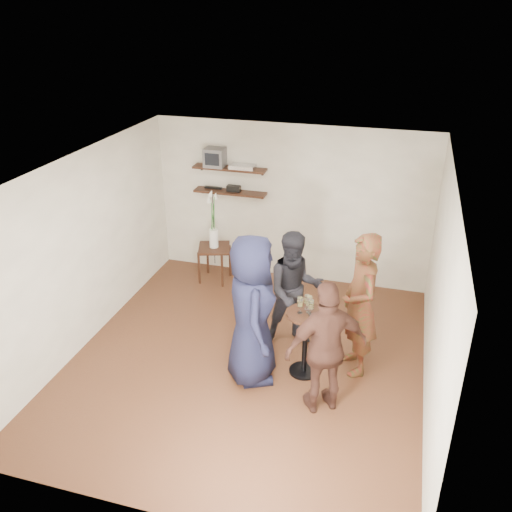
{
  "coord_description": "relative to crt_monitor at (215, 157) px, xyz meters",
  "views": [
    {
      "loc": [
        1.73,
        -5.6,
        4.35
      ],
      "look_at": [
        0.01,
        0.4,
        1.34
      ],
      "focal_mm": 38.0,
      "sensor_mm": 36.0,
      "label": 1
    }
  ],
  "objects": [
    {
      "name": "power_strip",
      "position": [
        -0.07,
        0.05,
        -0.54
      ],
      "size": [
        0.3,
        0.05,
        0.03
      ],
      "primitive_type": "cube",
      "color": "black",
      "rests_on": "shelf_lower"
    },
    {
      "name": "vase_lilies",
      "position": [
        0.07,
        -0.37,
        -1.09
      ],
      "size": [
        0.2,
        0.2,
        1.02
      ],
      "rotation": [
        0.0,
        0.0,
        0.31
      ],
      "color": "white",
      "rests_on": "side_table"
    },
    {
      "name": "shelf_upper",
      "position": [
        0.24,
        0.0,
        -0.17
      ],
      "size": [
        1.2,
        0.25,
        0.04
      ],
      "primitive_type": "cube",
      "color": "black",
      "rests_on": "room"
    },
    {
      "name": "shelf_lower",
      "position": [
        0.24,
        0.0,
        -0.57
      ],
      "size": [
        1.2,
        0.25,
        0.04
      ],
      "primitive_type": "cube",
      "color": "black",
      "rests_on": "room"
    },
    {
      "name": "drinks_table",
      "position": [
        2.01,
        -2.42,
        -1.45
      ],
      "size": [
        0.48,
        0.48,
        0.89
      ],
      "color": "black",
      "rests_on": "room"
    },
    {
      "name": "room",
      "position": [
        1.24,
        -2.38,
        -0.72
      ],
      "size": [
        4.58,
        5.08,
        2.68
      ],
      "color": "#3F1F14",
      "rests_on": "ground"
    },
    {
      "name": "wine_glass_fr",
      "position": [
        2.07,
        -2.46,
        -1.0
      ],
      "size": [
        0.07,
        0.07,
        0.2
      ],
      "color": "silver",
      "rests_on": "drinks_table"
    },
    {
      "name": "wine_glass_br",
      "position": [
        2.04,
        -2.41,
        -0.98
      ],
      "size": [
        0.07,
        0.07,
        0.22
      ],
      "color": "silver",
      "rests_on": "drinks_table"
    },
    {
      "name": "crt_monitor",
      "position": [
        0.0,
        0.0,
        0.0
      ],
      "size": [
        0.32,
        0.3,
        0.3
      ],
      "primitive_type": "cube",
      "color": "#59595B",
      "rests_on": "shelf_upper"
    },
    {
      "name": "person_dark",
      "position": [
        1.74,
        -1.81,
        -1.19
      ],
      "size": [
        0.98,
        0.89,
        1.65
      ],
      "primitive_type": "imported",
      "rotation": [
        0.0,
        0.0,
        0.42
      ],
      "color": "black",
      "rests_on": "room"
    },
    {
      "name": "wine_glass_fl",
      "position": [
        1.93,
        -2.45,
        -0.99
      ],
      "size": [
        0.07,
        0.07,
        0.21
      ],
      "color": "silver",
      "rests_on": "drinks_table"
    },
    {
      "name": "dvd_deck",
      "position": [
        0.46,
        0.0,
        -0.12
      ],
      "size": [
        0.4,
        0.24,
        0.06
      ],
      "primitive_type": "cube",
      "color": "silver",
      "rests_on": "shelf_upper"
    },
    {
      "name": "person_brown",
      "position": [
        2.35,
        -2.99,
        -1.2
      ],
      "size": [
        1.03,
        0.84,
        1.64
      ],
      "primitive_type": "imported",
      "rotation": [
        0.0,
        0.0,
        3.68
      ],
      "color": "#40231B",
      "rests_on": "room"
    },
    {
      "name": "person_navy",
      "position": [
        1.39,
        -2.67,
        -1.06
      ],
      "size": [
        0.92,
        1.1,
        1.92
      ],
      "primitive_type": "imported",
      "rotation": [
        0.0,
        0.0,
        1.96
      ],
      "color": "black",
      "rests_on": "room"
    },
    {
      "name": "person_plaid",
      "position": [
        2.62,
        -2.15,
        -1.08
      ],
      "size": [
        0.69,
        0.81,
        1.87
      ],
      "primitive_type": "imported",
      "rotation": [
        0.0,
        0.0,
        -1.16
      ],
      "color": "maroon",
      "rests_on": "room"
    },
    {
      "name": "wine_glass_bl",
      "position": [
        1.99,
        -2.34,
        -1.0
      ],
      "size": [
        0.06,
        0.06,
        0.19
      ],
      "color": "silver",
      "rests_on": "drinks_table"
    },
    {
      "name": "radio",
      "position": [
        0.3,
        0.0,
        -0.5
      ],
      "size": [
        0.22,
        0.1,
        0.1
      ],
      "primitive_type": "cube",
      "color": "black",
      "rests_on": "shelf_lower"
    },
    {
      "name": "side_table",
      "position": [
        0.07,
        -0.37,
        -1.51
      ],
      "size": [
        0.64,
        0.64,
        0.61
      ],
      "rotation": [
        0.0,
        0.0,
        0.31
      ],
      "color": "black",
      "rests_on": "room"
    }
  ]
}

